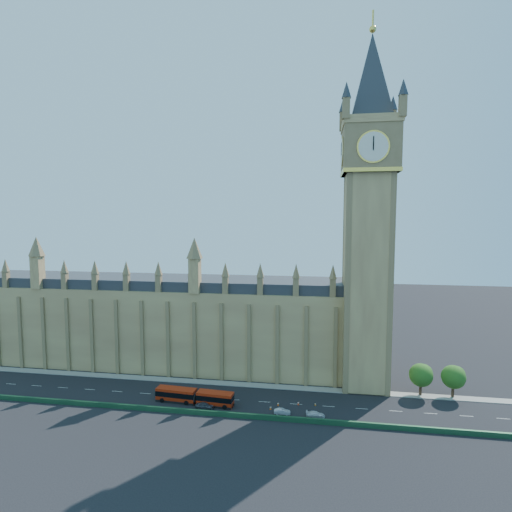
# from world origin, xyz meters

# --- Properties ---
(ground) EXTENTS (400.00, 400.00, 0.00)m
(ground) POSITION_xyz_m (0.00, 0.00, 0.00)
(ground) COLOR black
(ground) RESTS_ON ground
(palace_westminster) EXTENTS (120.00, 20.00, 28.00)m
(palace_westminster) POSITION_xyz_m (-25.00, 22.00, 13.86)
(palace_westminster) COLOR #99724A
(palace_westminster) RESTS_ON ground
(elizabeth_tower) EXTENTS (20.59, 20.59, 105.00)m
(elizabeth_tower) POSITION_xyz_m (38.00, 13.99, 54.56)
(elizabeth_tower) COLOR #99724A
(elizabeth_tower) RESTS_ON ground
(bridge_parapet) EXTENTS (160.00, 0.60, 1.20)m
(bridge_parapet) POSITION_xyz_m (0.00, -9.00, 0.60)
(bridge_parapet) COLOR #1E4C2D
(bridge_parapet) RESTS_ON ground
(kerb_north) EXTENTS (160.00, 3.00, 0.16)m
(kerb_north) POSITION_xyz_m (0.00, 9.50, 0.08)
(kerb_north) COLOR gray
(kerb_north) RESTS_ON ground
(tree_east_near) EXTENTS (6.00, 6.00, 8.50)m
(tree_east_near) POSITION_xyz_m (52.22, 10.08, 5.64)
(tree_east_near) COLOR #382619
(tree_east_near) RESTS_ON ground
(tree_east_far) EXTENTS (6.00, 6.00, 8.50)m
(tree_east_far) POSITION_xyz_m (60.22, 10.08, 5.64)
(tree_east_far) COLOR #382619
(tree_east_far) RESTS_ON ground
(red_bus) EXTENTS (20.24, 4.49, 3.41)m
(red_bus) POSITION_xyz_m (-5.33, -3.48, 1.80)
(red_bus) COLOR #AC230B
(red_bus) RESTS_ON ground
(car_grey) EXTENTS (4.49, 2.06, 1.49)m
(car_grey) POSITION_xyz_m (-2.00, -5.85, 0.75)
(car_grey) COLOR #45464D
(car_grey) RESTS_ON ground
(car_silver) EXTENTS (3.92, 1.50, 1.27)m
(car_silver) POSITION_xyz_m (17.00, -5.71, 0.64)
(car_silver) COLOR #B8B9C1
(car_silver) RESTS_ON ground
(car_white) EXTENTS (4.38, 1.87, 1.26)m
(car_white) POSITION_xyz_m (24.84, -5.92, 0.63)
(car_white) COLOR silver
(car_white) RESTS_ON ground
(cone_a) EXTENTS (0.54, 0.54, 0.67)m
(cone_a) POSITION_xyz_m (24.76, -0.11, 0.33)
(cone_a) COLOR black
(cone_a) RESTS_ON ground
(cone_b) EXTENTS (0.64, 0.64, 0.79)m
(cone_b) POSITION_xyz_m (15.62, -1.47, 0.39)
(cone_b) COLOR black
(cone_b) RESTS_ON ground
(cone_c) EXTENTS (0.59, 0.59, 0.80)m
(cone_c) POSITION_xyz_m (20.57, -0.33, 0.39)
(cone_c) COLOR black
(cone_c) RESTS_ON ground
(cone_d) EXTENTS (0.52, 0.52, 0.79)m
(cone_d) POSITION_xyz_m (14.00, -3.78, 0.39)
(cone_d) COLOR black
(cone_d) RESTS_ON ground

